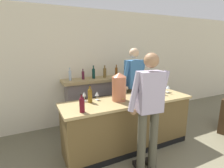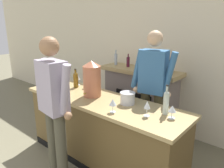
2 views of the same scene
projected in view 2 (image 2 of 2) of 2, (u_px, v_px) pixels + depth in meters
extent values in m
cube|color=beige|center=(164.00, 56.00, 3.87)|extent=(12.00, 0.07, 2.75)
cube|color=brown|center=(101.00, 132.00, 3.10)|extent=(2.38, 0.66, 0.91)
cube|color=tan|center=(101.00, 101.00, 2.97)|extent=(2.45, 0.73, 0.04)
cube|color=black|center=(85.00, 168.00, 2.96)|extent=(2.33, 0.01, 0.10)
cube|color=gray|center=(140.00, 100.00, 4.12)|extent=(1.36, 0.44, 1.08)
cube|color=black|center=(132.00, 110.00, 3.98)|extent=(0.75, 0.02, 0.69)
cube|color=tan|center=(140.00, 71.00, 3.94)|extent=(1.52, 0.52, 0.07)
cylinder|color=#A0B1C1|center=(116.00, 59.00, 4.26)|extent=(0.06, 0.06, 0.22)
cylinder|color=#A0B1C1|center=(116.00, 52.00, 4.22)|extent=(0.02, 0.02, 0.07)
cylinder|color=#4C172A|center=(128.00, 62.00, 4.08)|extent=(0.06, 0.06, 0.18)
cylinder|color=#4C172A|center=(128.00, 55.00, 4.04)|extent=(0.02, 0.02, 0.06)
cylinder|color=#0B302A|center=(140.00, 62.00, 3.91)|extent=(0.07, 0.07, 0.23)
cylinder|color=#0B302A|center=(140.00, 54.00, 3.87)|extent=(0.03, 0.03, 0.08)
cylinder|color=brown|center=(154.00, 65.00, 3.73)|extent=(0.08, 0.08, 0.22)
cylinder|color=brown|center=(154.00, 56.00, 3.69)|extent=(0.03, 0.03, 0.07)
cylinder|color=brown|center=(171.00, 67.00, 3.53)|extent=(0.06, 0.06, 0.22)
cylinder|color=brown|center=(172.00, 58.00, 3.49)|extent=(0.03, 0.03, 0.07)
cylinder|color=#455049|center=(46.00, 98.00, 5.45)|extent=(0.29, 0.29, 0.26)
cylinder|color=#332319|center=(46.00, 93.00, 5.42)|extent=(0.27, 0.27, 0.02)
cone|color=#418035|center=(49.00, 84.00, 5.29)|extent=(0.17, 0.29, 0.44)
cone|color=#428146|center=(50.00, 83.00, 5.43)|extent=(0.37, 0.18, 0.42)
cone|color=#478140|center=(43.00, 84.00, 5.44)|extent=(0.13, 0.35, 0.39)
cone|color=#487D37|center=(41.00, 85.00, 5.24)|extent=(0.33, 0.19, 0.44)
cylinder|color=#484535|center=(62.00, 152.00, 2.56)|extent=(0.13, 0.13, 0.98)
cylinder|color=#484535|center=(53.00, 146.00, 2.70)|extent=(0.13, 0.13, 0.98)
cube|color=#9E94A8|center=(52.00, 87.00, 2.41)|extent=(0.38, 0.26, 0.59)
cylinder|color=#9E94A8|center=(65.00, 90.00, 2.26)|extent=(0.20, 0.08, 0.57)
sphere|color=#976D4A|center=(68.00, 116.00, 2.36)|extent=(0.09, 0.09, 0.09)
cylinder|color=#9E94A8|center=(45.00, 81.00, 2.59)|extent=(0.20, 0.08, 0.57)
sphere|color=#976D4A|center=(48.00, 104.00, 2.68)|extent=(0.09, 0.09, 0.09)
sphere|color=#976D4A|center=(49.00, 46.00, 2.29)|extent=(0.21, 0.21, 0.21)
cylinder|color=#4A442A|center=(144.00, 123.00, 3.26)|extent=(0.13, 0.13, 1.01)
cube|color=black|center=(141.00, 153.00, 3.33)|extent=(0.14, 0.25, 0.07)
cylinder|color=#4A442A|center=(157.00, 127.00, 3.16)|extent=(0.13, 0.13, 1.01)
cube|color=black|center=(154.00, 157.00, 3.23)|extent=(0.14, 0.25, 0.07)
cube|color=#356799|center=(153.00, 72.00, 2.98)|extent=(0.39, 0.28, 0.60)
cylinder|color=#356799|center=(137.00, 69.00, 3.08)|extent=(0.20, 0.08, 0.57)
sphere|color=#D9AF86|center=(136.00, 90.00, 3.14)|extent=(0.09, 0.09, 0.09)
cylinder|color=#356799|center=(170.00, 73.00, 2.85)|extent=(0.20, 0.08, 0.57)
sphere|color=#D9AF86|center=(168.00, 95.00, 2.92)|extent=(0.09, 0.09, 0.09)
sphere|color=#D9AF86|center=(155.00, 38.00, 2.86)|extent=(0.21, 0.21, 0.21)
cylinder|color=#B36747|center=(92.00, 81.00, 3.03)|extent=(0.25, 0.25, 0.43)
cone|color=#B36747|center=(92.00, 63.00, 2.96)|extent=(0.25, 0.25, 0.07)
cylinder|color=#B29333|center=(85.00, 94.00, 2.97)|extent=(0.02, 0.04, 0.02)
cylinder|color=silver|center=(128.00, 99.00, 2.78)|extent=(0.18, 0.18, 0.14)
cylinder|color=silver|center=(128.00, 93.00, 2.76)|extent=(0.20, 0.20, 0.01)
cylinder|color=#ACBCB1|center=(166.00, 104.00, 2.46)|extent=(0.07, 0.07, 0.24)
sphere|color=#ACBCB1|center=(167.00, 94.00, 2.42)|extent=(0.06, 0.06, 0.06)
cylinder|color=#ACBCB1|center=(167.00, 90.00, 2.41)|extent=(0.03, 0.03, 0.09)
cylinder|color=black|center=(167.00, 86.00, 2.40)|extent=(0.03, 0.03, 0.01)
cylinder|color=brown|center=(76.00, 81.00, 3.46)|extent=(0.08, 0.08, 0.21)
sphere|color=brown|center=(76.00, 75.00, 3.44)|extent=(0.07, 0.07, 0.07)
cylinder|color=brown|center=(75.00, 72.00, 3.42)|extent=(0.03, 0.03, 0.08)
cylinder|color=black|center=(75.00, 69.00, 3.41)|extent=(0.03, 0.03, 0.01)
cylinder|color=#560D19|center=(46.00, 84.00, 3.35)|extent=(0.08, 0.08, 0.19)
sphere|color=#560D19|center=(46.00, 78.00, 3.33)|extent=(0.08, 0.08, 0.08)
cylinder|color=#560D19|center=(46.00, 75.00, 3.31)|extent=(0.03, 0.03, 0.07)
cylinder|color=black|center=(45.00, 72.00, 3.30)|extent=(0.03, 0.03, 0.01)
cylinder|color=silver|center=(78.00, 85.00, 3.61)|extent=(0.07, 0.07, 0.01)
cylinder|color=silver|center=(78.00, 82.00, 3.60)|extent=(0.01, 0.01, 0.09)
cone|color=silver|center=(78.00, 77.00, 3.58)|extent=(0.07, 0.07, 0.08)
cylinder|color=silver|center=(86.00, 88.00, 3.45)|extent=(0.07, 0.07, 0.01)
cylinder|color=silver|center=(86.00, 85.00, 3.44)|extent=(0.01, 0.01, 0.08)
cone|color=silver|center=(86.00, 81.00, 3.42)|extent=(0.07, 0.07, 0.08)
cylinder|color=silver|center=(172.00, 118.00, 2.38)|extent=(0.08, 0.08, 0.01)
cylinder|color=silver|center=(172.00, 115.00, 2.37)|extent=(0.01, 0.01, 0.07)
cone|color=silver|center=(172.00, 109.00, 2.35)|extent=(0.09, 0.09, 0.07)
cylinder|color=silver|center=(147.00, 116.00, 2.43)|extent=(0.07, 0.07, 0.01)
cylinder|color=silver|center=(147.00, 112.00, 2.42)|extent=(0.01, 0.01, 0.09)
cone|color=silver|center=(147.00, 105.00, 2.39)|extent=(0.07, 0.07, 0.09)
cylinder|color=silver|center=(113.00, 112.00, 2.54)|extent=(0.07, 0.07, 0.01)
cylinder|color=silver|center=(113.00, 108.00, 2.53)|extent=(0.01, 0.01, 0.08)
cone|color=silver|center=(113.00, 102.00, 2.50)|extent=(0.09, 0.09, 0.08)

